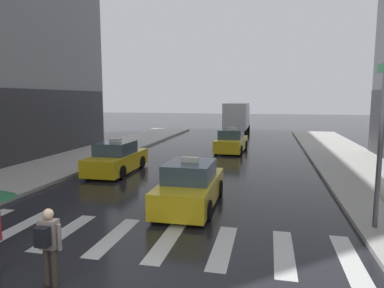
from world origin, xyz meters
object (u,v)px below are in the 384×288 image
Objects in this scene: box_truck at (237,118)px; pedestrian_with_backpack at (48,242)px; taxi_lead at (190,186)px; taxi_second at (117,159)px; taxi_third at (231,142)px.

pedestrian_with_backpack is (-1.14, -29.60, -0.88)m from box_truck.
box_truck reaches higher than pedestrian_with_backpack.
taxi_lead is 6.09m from pedestrian_with_backpack.
taxi_lead is 6.85m from taxi_second.
pedestrian_with_backpack is at bearing -92.20° from box_truck.
taxi_second is 0.98× the size of taxi_third.
taxi_third is 10.78m from box_truck.
taxi_second is 11.07m from pedestrian_with_backpack.
box_truck is at bearing 87.80° from pedestrian_with_backpack.
pedestrian_with_backpack is (-1.63, -5.86, 0.25)m from taxi_lead.
box_truck is (-0.57, 10.71, 1.13)m from taxi_third.
taxi_lead is 23.77m from box_truck.
taxi_third is at bearing -86.94° from box_truck.
box_truck is (4.52, 19.07, 1.13)m from taxi_second.
box_truck reaches higher than taxi_second.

